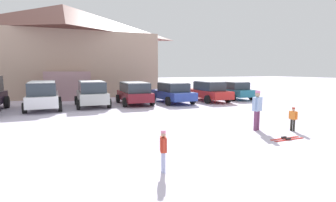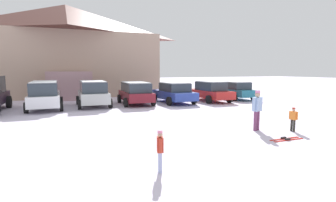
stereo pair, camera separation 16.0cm
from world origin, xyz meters
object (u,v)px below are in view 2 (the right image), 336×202
at_px(parked_blue_hatchback, 174,92).
at_px(parked_red_sedan, 210,91).
at_px(parked_silver_wagon, 93,93).
at_px(ski_lodge, 67,49).
at_px(skier_child_in_red_jacket, 160,149).
at_px(parked_white_suv, 45,94).
at_px(skier_child_in_orange_jacket, 293,118).
at_px(skier_adult_in_blue_parka, 257,108).
at_px(pair_of_skis, 286,139).
at_px(parked_teal_hatchback, 234,90).
at_px(parked_maroon_van, 136,92).

bearing_deg(parked_blue_hatchback, parked_red_sedan, -3.26).
bearing_deg(parked_silver_wagon, ski_lodge, 96.23).
height_order(parked_red_sedan, skier_child_in_red_jacket, parked_red_sedan).
bearing_deg(parked_blue_hatchback, parked_silver_wagon, 176.68).
xyz_separation_m(parked_silver_wagon, parked_blue_hatchback, (5.99, -0.35, -0.14)).
distance_m(parked_white_suv, parked_silver_wagon, 3.03).
relative_size(parked_blue_hatchback, skier_child_in_orange_jacket, 4.76).
bearing_deg(parked_blue_hatchback, skier_child_in_red_jacket, -115.54).
distance_m(parked_white_suv, skier_adult_in_blue_parka, 13.12).
bearing_deg(skier_adult_in_blue_parka, pair_of_skis, -90.76).
distance_m(parked_blue_hatchback, parked_red_sedan, 3.10).
xyz_separation_m(ski_lodge, skier_child_in_orange_jacket, (7.78, -21.74, -4.09)).
xyz_separation_m(ski_lodge, parked_silver_wagon, (1.18, -10.78, -3.70)).
relative_size(parked_blue_hatchback, skier_adult_in_blue_parka, 2.82).
relative_size(parked_red_sedan, skier_child_in_orange_jacket, 4.82).
xyz_separation_m(ski_lodge, parked_white_suv, (-1.85, -10.91, -3.68)).
height_order(ski_lodge, parked_silver_wagon, ski_lodge).
height_order(parked_white_suv, pair_of_skis, parked_white_suv).
xyz_separation_m(skier_adult_in_blue_parka, skier_child_in_orange_jacket, (1.26, -0.72, -0.38)).
xyz_separation_m(parked_red_sedan, parked_teal_hatchback, (2.91, 0.61, -0.04)).
height_order(parked_silver_wagon, parked_maroon_van, parked_silver_wagon).
relative_size(skier_child_in_red_jacket, pair_of_skis, 0.78).
distance_m(ski_lodge, parked_blue_hatchback, 13.77).
distance_m(skier_adult_in_blue_parka, skier_child_in_orange_jacket, 1.50).
bearing_deg(skier_child_in_orange_jacket, parked_red_sedan, 76.60).
bearing_deg(parked_white_suv, parked_silver_wagon, 2.55).
height_order(parked_red_sedan, pair_of_skis, parked_red_sedan).
relative_size(ski_lodge, skier_adult_in_blue_parka, 10.62).
relative_size(parked_white_suv, parked_red_sedan, 1.00).
distance_m(parked_white_suv, parked_teal_hatchback, 15.02).
height_order(parked_red_sedan, skier_adult_in_blue_parka, skier_adult_in_blue_parka).
bearing_deg(parked_blue_hatchback, parked_teal_hatchback, 4.16).
height_order(parked_white_suv, skier_child_in_orange_jacket, parked_white_suv).
relative_size(skier_adult_in_blue_parka, skier_child_in_red_jacket, 1.59).
bearing_deg(parked_silver_wagon, parked_red_sedan, -3.30).
xyz_separation_m(parked_white_suv, parked_red_sedan, (12.11, -0.39, -0.14)).
bearing_deg(skier_child_in_orange_jacket, skier_child_in_red_jacket, -163.87).
relative_size(skier_adult_in_blue_parka, skier_child_in_orange_jacket, 1.69).
relative_size(skier_child_in_orange_jacket, skier_child_in_red_jacket, 0.94).
bearing_deg(parked_silver_wagon, skier_child_in_red_jacket, -89.98).
relative_size(parked_teal_hatchback, skier_adult_in_blue_parka, 2.77).
relative_size(ski_lodge, pair_of_skis, 13.26).
relative_size(parked_white_suv, parked_teal_hatchback, 1.03).
relative_size(parked_white_suv, parked_silver_wagon, 1.12).
xyz_separation_m(ski_lodge, parked_red_sedan, (10.26, -11.30, -3.82)).
xyz_separation_m(parked_white_suv, skier_child_in_red_jacket, (3.03, -12.73, -0.37)).
bearing_deg(parked_red_sedan, parked_maroon_van, 175.56).
bearing_deg(skier_adult_in_blue_parka, parked_maroon_van, 102.77).
bearing_deg(parked_maroon_van, parked_teal_hatchback, 0.91).
relative_size(parked_teal_hatchback, pair_of_skis, 3.46).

